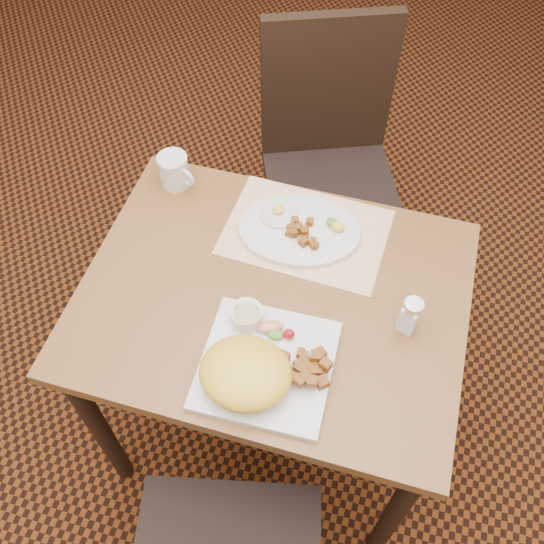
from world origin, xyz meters
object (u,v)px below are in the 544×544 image
(table, at_px, (273,318))
(coffee_mug, at_px, (174,171))
(salt_shaker, at_px, (410,315))
(chair_far, at_px, (329,154))
(plate_square, at_px, (267,365))
(plate_oval, at_px, (299,231))

(table, distance_m, coffee_mug, 0.47)
(table, bearing_deg, salt_shaker, -0.54)
(chair_far, relative_size, plate_square, 3.46)
(table, relative_size, salt_shaker, 9.00)
(table, bearing_deg, coffee_mug, 141.88)
(table, height_order, plate_oval, plate_oval)
(chair_far, distance_m, coffee_mug, 0.61)
(plate_square, xyz_separation_m, coffee_mug, (-0.39, 0.46, 0.04))
(chair_far, distance_m, plate_oval, 0.56)
(chair_far, height_order, coffee_mug, chair_far)
(table, xyz_separation_m, coffee_mug, (-0.35, 0.27, 0.15))
(salt_shaker, bearing_deg, plate_square, -146.54)
(salt_shaker, bearing_deg, table, 179.46)
(table, xyz_separation_m, plate_square, (0.04, -0.18, 0.12))
(plate_square, bearing_deg, table, 102.01)
(table, relative_size, coffee_mug, 8.28)
(table, xyz_separation_m, chair_far, (-0.01, 0.71, -0.10))
(chair_far, distance_m, salt_shaker, 0.83)
(plate_oval, height_order, coffee_mug, coffee_mug)
(coffee_mug, bearing_deg, salt_shaker, -22.61)
(table, height_order, plate_square, plate_square)
(coffee_mug, bearing_deg, table, -38.12)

